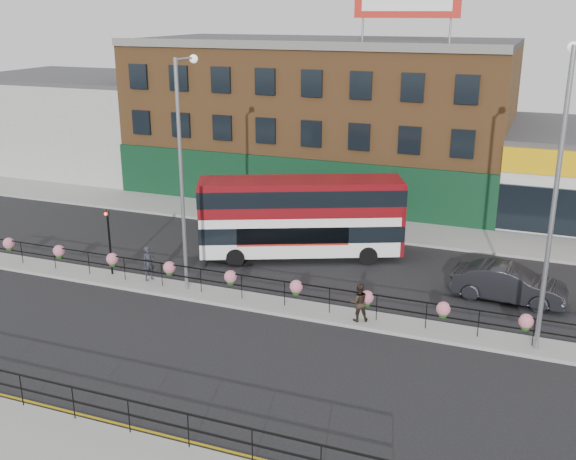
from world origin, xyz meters
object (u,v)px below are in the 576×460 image
(double_decker_bus, at_px, (302,210))
(lamp_column_west, at_px, (183,156))
(car, at_px, (508,283))
(pedestrian_a, at_px, (149,263))
(pedestrian_b, at_px, (359,302))
(lamp_column_east, at_px, (557,177))

(double_decker_bus, bearing_deg, lamp_column_west, -120.08)
(double_decker_bus, bearing_deg, car, -9.92)
(pedestrian_a, xyz_separation_m, pedestrian_b, (10.25, -0.68, -0.01))
(pedestrian_a, xyz_separation_m, lamp_column_east, (17.06, -0.28, 5.69))
(car, bearing_deg, double_decker_bus, 84.52)
(pedestrian_b, bearing_deg, car, -164.35)
(lamp_column_west, bearing_deg, car, 16.23)
(pedestrian_b, bearing_deg, pedestrian_a, -28.18)
(pedestrian_b, height_order, lamp_column_east, lamp_column_east)
(car, distance_m, pedestrian_a, 16.21)
(double_decker_bus, height_order, lamp_column_east, lamp_column_east)
(lamp_column_west, height_order, lamp_column_east, lamp_column_east)
(car, bearing_deg, pedestrian_b, 134.49)
(double_decker_bus, distance_m, pedestrian_a, 8.07)
(pedestrian_a, distance_m, lamp_column_west, 5.65)
(double_decker_bus, height_order, car, double_decker_bus)
(pedestrian_b, xyz_separation_m, lamp_column_east, (6.81, 0.40, 5.70))
(pedestrian_a, bearing_deg, car, -52.44)
(double_decker_bus, height_order, pedestrian_a, double_decker_bus)
(double_decker_bus, relative_size, pedestrian_a, 6.35)
(lamp_column_east, bearing_deg, pedestrian_b, -176.65)
(lamp_column_west, relative_size, lamp_column_east, 0.93)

